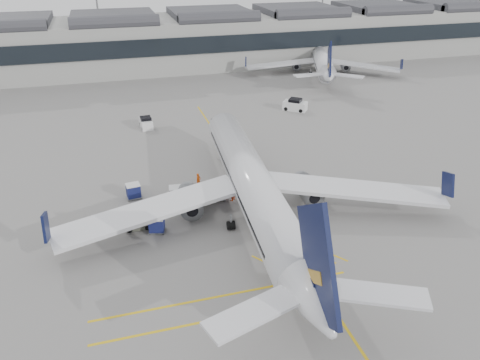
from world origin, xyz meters
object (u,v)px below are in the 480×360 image
object	(u,v)px
baggage_cart_a	(217,191)
pushback_tug	(138,222)
belt_loader	(196,200)
ramp_agent_a	(198,181)
airliner_main	(254,187)
ramp_agent_b	(232,193)

from	to	relation	value
baggage_cart_a	pushback_tug	world-z (taller)	baggage_cart_a
belt_loader	ramp_agent_a	bearing A→B (deg)	59.04
baggage_cart_a	airliner_main	bearing A→B (deg)	-50.65
baggage_cart_a	ramp_agent_b	size ratio (longest dim) A/B	1.14
belt_loader	airliner_main	bearing A→B (deg)	-52.76
pushback_tug	belt_loader	bearing A→B (deg)	25.78
belt_loader	pushback_tug	world-z (taller)	belt_loader
ramp_agent_a	baggage_cart_a	bearing A→B (deg)	-101.93
airliner_main	ramp_agent_b	bearing A→B (deg)	113.02
ramp_agent_a	airliner_main	bearing A→B (deg)	-97.24
airliner_main	ramp_agent_a	distance (m)	9.50
belt_loader	baggage_cart_a	xyz separation A→B (m)	(2.56, 0.56, 0.46)
airliner_main	ramp_agent_b	distance (m)	4.92
ramp_agent_b	pushback_tug	size ratio (longest dim) A/B	0.70
belt_loader	baggage_cart_a	world-z (taller)	belt_loader
belt_loader	ramp_agent_b	size ratio (longest dim) A/B	2.78
ramp_agent_b	pushback_tug	xyz separation A→B (m)	(-10.78, -2.86, -0.27)
airliner_main	ramp_agent_b	size ratio (longest dim) A/B	24.98
airliner_main	pushback_tug	xyz separation A→B (m)	(-12.12, 1.09, -2.89)
airliner_main	ramp_agent_a	bearing A→B (deg)	122.57
ramp_agent_a	ramp_agent_b	world-z (taller)	ramp_agent_a
airliner_main	ramp_agent_a	world-z (taller)	airliner_main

